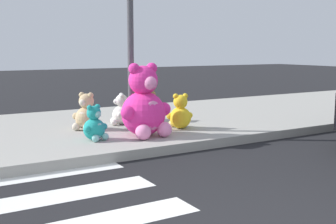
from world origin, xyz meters
The scene contains 8 objects.
sidewalk centered at (0.00, 5.20, 0.07)m, with size 28.00×4.40×0.15m, color #9E9B93.
sign_pole centered at (1.00, 4.40, 1.85)m, with size 0.56×0.11×3.20m.
plush_pink_large centered at (0.96, 3.81, 0.63)m, with size 0.92×0.82×1.20m.
plush_tan centered at (0.31, 4.82, 0.42)m, with size 0.48×0.47×0.67m.
plush_brown centered at (1.70, 5.08, 0.41)m, with size 0.45×0.47×0.66m.
plush_yellow centered at (1.82, 4.09, 0.40)m, with size 0.48×0.45×0.63m.
plush_teal centered at (0.13, 3.91, 0.38)m, with size 0.42×0.40×0.56m.
plush_white centered at (1.06, 4.99, 0.39)m, with size 0.43×0.44×0.60m.
Camera 1 is at (-2.23, -2.39, 1.58)m, focal length 45.88 mm.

